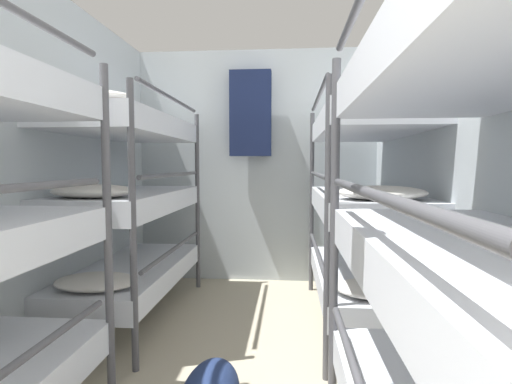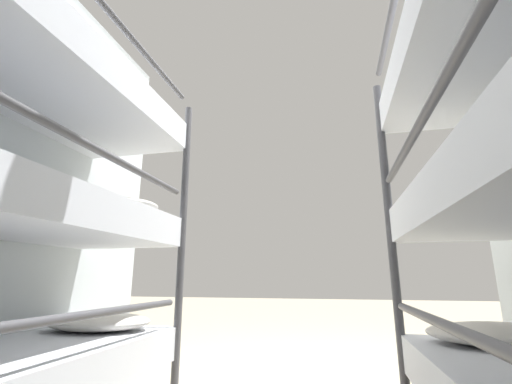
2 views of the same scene
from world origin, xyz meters
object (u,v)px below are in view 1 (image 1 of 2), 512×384
at_px(bunk_stack_left_far, 130,201).
at_px(hanging_coat, 251,114).
at_px(bunk_stack_right_far, 363,202).
at_px(bunk_stack_right_near, 506,275).

distance_m(bunk_stack_left_far, hanging_coat, 1.65).
xyz_separation_m(bunk_stack_right_far, hanging_coat, (-0.99, 1.11, 0.84)).
height_order(bunk_stack_left_far, bunk_stack_right_far, same).
xyz_separation_m(bunk_stack_right_near, hanging_coat, (-0.99, 3.17, 0.84)).
distance_m(bunk_stack_right_near, bunk_stack_left_far, 2.78).
relative_size(bunk_stack_left_far, bunk_stack_right_far, 1.00).
bearing_deg(bunk_stack_left_far, hanging_coat, 51.45).
height_order(bunk_stack_right_near, hanging_coat, hanging_coat).
height_order(bunk_stack_right_near, bunk_stack_left_far, same).
height_order(bunk_stack_right_far, hanging_coat, hanging_coat).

